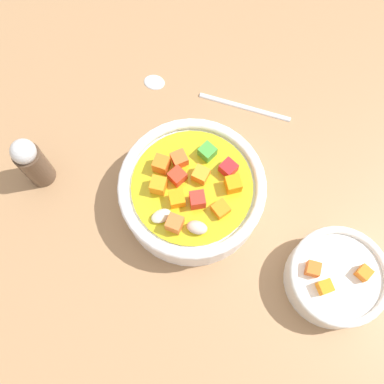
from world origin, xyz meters
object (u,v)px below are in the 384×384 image
object	(u,v)px
soup_bowl_main	(192,191)
spoon	(204,95)
pepper_shaker	(32,162)
side_bowl_small	(336,278)

from	to	relation	value
soup_bowl_main	spoon	size ratio (longest dim) A/B	0.89
soup_bowl_main	pepper_shaker	world-z (taller)	pepper_shaker
side_bowl_small	pepper_shaker	distance (cm)	40.17
spoon	side_bowl_small	xyz separation A→B (cm)	(8.92, 29.43, 2.08)
side_bowl_small	pepper_shaker	world-z (taller)	pepper_shaker
soup_bowl_main	spoon	distance (cm)	16.02
spoon	pepper_shaker	world-z (taller)	pepper_shaker
soup_bowl_main	side_bowl_small	distance (cm)	20.45
side_bowl_small	spoon	bearing A→B (deg)	-106.85
spoon	side_bowl_small	world-z (taller)	side_bowl_small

